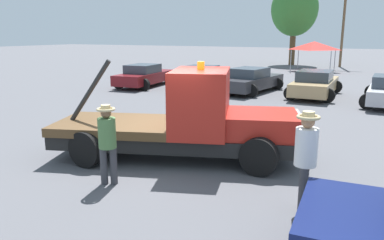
# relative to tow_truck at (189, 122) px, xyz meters

# --- Properties ---
(ground_plane) EXTENTS (160.00, 160.00, 0.00)m
(ground_plane) POSITION_rel_tow_truck_xyz_m (-0.37, -0.12, -0.96)
(ground_plane) COLOR #545459
(tow_truck) EXTENTS (6.49, 3.79, 2.51)m
(tow_truck) POSITION_rel_tow_truck_xyz_m (0.00, 0.00, 0.00)
(tow_truck) COLOR black
(tow_truck) RESTS_ON ground
(person_near_truck) EXTENTS (0.41, 0.41, 1.84)m
(person_near_truck) POSITION_rel_tow_truck_xyz_m (3.15, -1.70, 0.12)
(person_near_truck) COLOR #38383D
(person_near_truck) RESTS_ON ground
(person_at_hood) EXTENTS (0.38, 0.38, 1.72)m
(person_at_hood) POSITION_rel_tow_truck_xyz_m (-0.78, -2.27, 0.05)
(person_at_hood) COLOR #38383D
(person_at_hood) RESTS_ON ground
(parked_car_maroon) EXTENTS (2.59, 4.90, 1.34)m
(parked_car_maroon) POSITION_rel_tow_truck_xyz_m (-8.53, 10.88, -0.31)
(parked_car_maroon) COLOR maroon
(parked_car_maroon) RESTS_ON ground
(parked_car_orange) EXTENTS (2.56, 4.41, 1.34)m
(parked_car_orange) POSITION_rel_tow_truck_xyz_m (-4.98, 11.49, -0.31)
(parked_car_orange) COLOR orange
(parked_car_orange) RESTS_ON ground
(parked_car_charcoal) EXTENTS (2.87, 5.06, 1.34)m
(parked_car_charcoal) POSITION_rel_tow_truck_xyz_m (-2.04, 11.49, -0.31)
(parked_car_charcoal) COLOR #2D2D33
(parked_car_charcoal) RESTS_ON ground
(parked_car_tan) EXTENTS (2.38, 4.87, 1.34)m
(parked_car_tan) POSITION_rel_tow_truck_xyz_m (1.35, 11.51, -0.31)
(parked_car_tan) COLOR tan
(parked_car_tan) RESTS_ON ground
(canopy_tent_red) EXTENTS (3.20, 3.20, 2.51)m
(canopy_tent_red) POSITION_rel_tow_truck_xyz_m (-0.84, 25.10, 1.19)
(canopy_tent_red) COLOR #9E9EA3
(canopy_tent_red) RESTS_ON ground
(tree_left) EXTENTS (4.61, 4.61, 8.23)m
(tree_left) POSITION_rel_tow_truck_xyz_m (-3.89, 31.11, 4.56)
(tree_left) COLOR brown
(tree_left) RESTS_ON ground
(utility_pole) EXTENTS (2.20, 0.24, 10.18)m
(utility_pole) POSITION_rel_tow_truck_xyz_m (0.82, 30.78, 4.39)
(utility_pole) COLOR brown
(utility_pole) RESTS_ON ground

